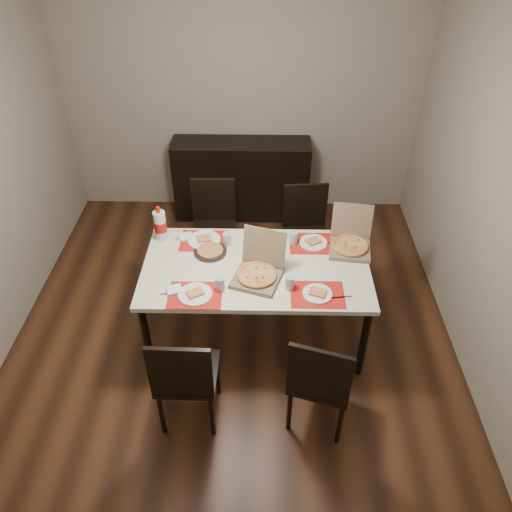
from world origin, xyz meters
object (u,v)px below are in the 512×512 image
object	(u,v)px
chair_far_left	(214,223)
dip_bowl	(270,250)
dining_table	(256,272)
chair_near_left	(185,376)
chair_near_right	(321,379)
soda_bottle	(160,225)
pizza_box_center	(258,271)
sideboard	(242,179)
chair_far_right	(306,228)

from	to	relation	value
chair_far_left	dip_bowl	world-z (taller)	chair_far_left
dining_table	chair_near_left	size ratio (longest dim) A/B	1.94
chair_near_left	chair_near_right	xyz separation A→B (m)	(0.92, -0.00, 0.00)
dining_table	chair_near_left	world-z (taller)	chair_near_left
chair_near_left	soda_bottle	size ratio (longest dim) A/B	2.95
chair_near_left	chair_near_right	world-z (taller)	same
dining_table	pizza_box_center	distance (m)	0.18
dining_table	chair_far_left	size ratio (longest dim) A/B	1.94
dining_table	chair_far_left	distance (m)	1.04
sideboard	pizza_box_center	bearing A→B (deg)	-83.78
chair_near_left	chair_far_left	world-z (taller)	same
chair_near_right	soda_bottle	bearing A→B (deg)	135.11
chair_far_right	pizza_box_center	distance (m)	1.12
dining_table	chair_far_left	bearing A→B (deg)	114.66
chair_near_right	dining_table	bearing A→B (deg)	116.74
chair_near_left	dip_bowl	xyz separation A→B (m)	(0.58, 1.10, 0.25)
chair_near_right	pizza_box_center	world-z (taller)	pizza_box_center
sideboard	dip_bowl	distance (m)	1.74
sideboard	pizza_box_center	xyz separation A→B (m)	(0.22, -2.01, 0.36)
chair_far_right	dip_bowl	bearing A→B (deg)	-117.87
chair_near_right	sideboard	bearing A→B (deg)	103.28
chair_far_right	soda_bottle	world-z (taller)	soda_bottle
chair_far_left	chair_far_right	xyz separation A→B (m)	(0.89, -0.08, 0.00)
soda_bottle	chair_near_right	bearing A→B (deg)	-44.89
pizza_box_center	chair_near_left	bearing A→B (deg)	-122.22
sideboard	chair_far_left	xyz separation A→B (m)	(-0.23, -0.94, 0.06)
chair_near_right	soda_bottle	xyz separation A→B (m)	(-1.27, 1.26, 0.37)
chair_near_left	soda_bottle	xyz separation A→B (m)	(-0.34, 1.26, 0.37)
dining_table	soda_bottle	bearing A→B (deg)	156.50
dining_table	chair_near_left	distance (m)	1.03
sideboard	chair_near_right	size ratio (longest dim) A/B	1.61
chair_far_left	dip_bowl	size ratio (longest dim) A/B	7.97
sideboard	soda_bottle	size ratio (longest dim) A/B	4.75
sideboard	dining_table	size ratio (longest dim) A/B	0.83
sideboard	chair_near_right	world-z (taller)	chair_near_right
pizza_box_center	chair_far_right	bearing A→B (deg)	65.99
chair_near_left	chair_far_left	bearing A→B (deg)	88.81
sideboard	pizza_box_center	distance (m)	2.05
chair_near_right	dip_bowl	xyz separation A→B (m)	(-0.35, 1.10, 0.25)
chair_near_left	chair_far_right	xyz separation A→B (m)	(0.93, 1.76, 0.00)
chair_far_left	soda_bottle	world-z (taller)	soda_bottle
chair_far_left	chair_far_right	bearing A→B (deg)	-5.11
dining_table	chair_far_right	size ratio (longest dim) A/B	1.94
soda_bottle	chair_far_right	bearing A→B (deg)	21.61
chair_near_right	pizza_box_center	xyz separation A→B (m)	(-0.44, 0.78, 0.29)
dining_table	dip_bowl	world-z (taller)	dip_bowl
chair_far_left	chair_near_left	bearing A→B (deg)	-91.19
chair_far_left	pizza_box_center	distance (m)	1.19
dining_table	pizza_box_center	bearing A→B (deg)	-81.57
chair_near_left	chair_far_right	size ratio (longest dim) A/B	1.00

